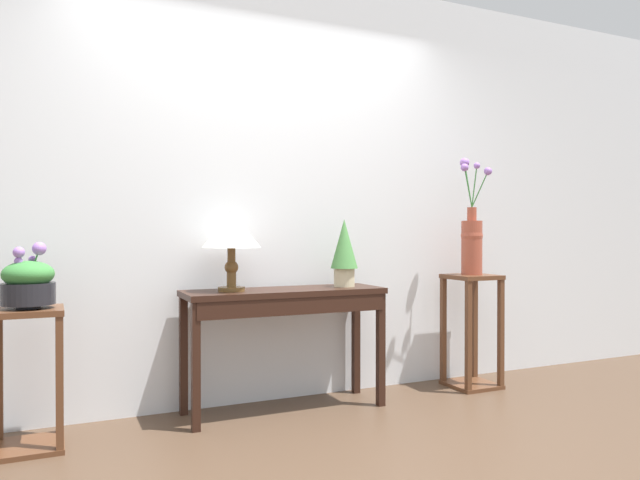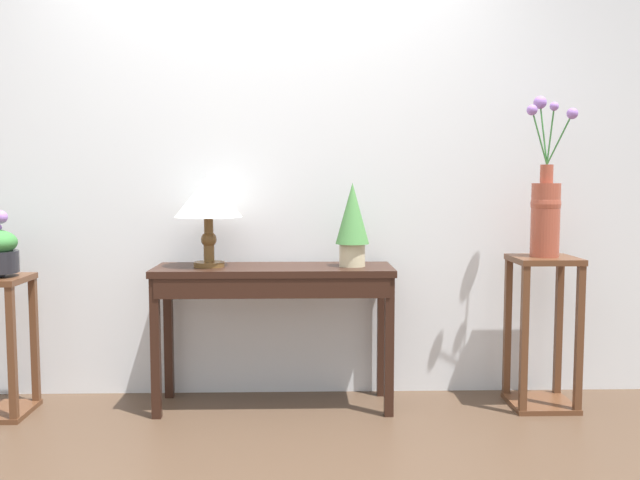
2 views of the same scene
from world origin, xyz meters
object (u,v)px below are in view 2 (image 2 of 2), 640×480
at_px(pedestal_stand_right, 542,332).
at_px(flower_vase_tall_right, 546,207).
at_px(potted_plant_on_console, 352,221).
at_px(console_table, 274,288).
at_px(table_lamp, 208,200).

xyz_separation_m(pedestal_stand_right, flower_vase_tall_right, (-0.00, -0.00, 0.65)).
bearing_deg(flower_vase_tall_right, potted_plant_on_console, 178.57).
height_order(console_table, table_lamp, table_lamp).
height_order(console_table, potted_plant_on_console, potted_plant_on_console).
height_order(table_lamp, pedestal_stand_right, table_lamp).
distance_m(potted_plant_on_console, pedestal_stand_right, 1.15).
height_order(console_table, flower_vase_tall_right, flower_vase_tall_right).
bearing_deg(pedestal_stand_right, potted_plant_on_console, 178.59).
height_order(potted_plant_on_console, flower_vase_tall_right, flower_vase_tall_right).
relative_size(potted_plant_on_console, flower_vase_tall_right, 0.52).
height_order(potted_plant_on_console, pedestal_stand_right, potted_plant_on_console).
xyz_separation_m(table_lamp, flower_vase_tall_right, (1.73, -0.03, -0.04)).
xyz_separation_m(table_lamp, potted_plant_on_console, (0.74, -0.01, -0.11)).
bearing_deg(pedestal_stand_right, console_table, 179.75).
distance_m(table_lamp, pedestal_stand_right, 1.86).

